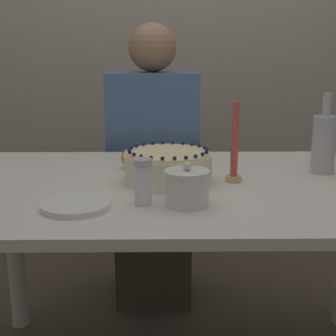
{
  "coord_description": "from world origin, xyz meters",
  "views": [
    {
      "loc": [
        -0.08,
        -1.41,
        1.15
      ],
      "look_at": [
        -0.06,
        0.01,
        0.79
      ],
      "focal_mm": 50.0,
      "sensor_mm": 36.0,
      "label": 1
    }
  ],
  "objects": [
    {
      "name": "sugar_shaker",
      "position": [
        -0.13,
        -0.22,
        0.81
      ],
      "size": [
        0.05,
        0.05,
        0.13
      ],
      "color": "white",
      "rests_on": "dining_table"
    },
    {
      "name": "cake",
      "position": [
        -0.06,
        0.01,
        0.8
      ],
      "size": [
        0.28,
        0.28,
        0.11
      ],
      "color": "#EFE5CC",
      "rests_on": "dining_table"
    },
    {
      "name": "person_man_blue_shirt",
      "position": [
        -0.12,
        0.66,
        0.56
      ],
      "size": [
        0.4,
        0.34,
        1.27
      ],
      "rotation": [
        0.0,
        0.0,
        3.14
      ],
      "color": "#473D33",
      "rests_on": "ground_plane"
    },
    {
      "name": "dining_table",
      "position": [
        0.0,
        0.0,
        0.64
      ],
      "size": [
        1.51,
        0.92,
        0.75
      ],
      "color": "beige",
      "rests_on": "ground_plane"
    },
    {
      "name": "plate_stack",
      "position": [
        -0.31,
        -0.25,
        0.76
      ],
      "size": [
        0.18,
        0.18,
        0.02
      ],
      "color": "silver",
      "rests_on": "dining_table"
    },
    {
      "name": "bottle",
      "position": [
        0.46,
        0.11,
        0.85
      ],
      "size": [
        0.08,
        0.08,
        0.27
      ],
      "color": "#B2B7BC",
      "rests_on": "dining_table"
    },
    {
      "name": "sugar_bowl",
      "position": [
        -0.01,
        -0.22,
        0.8
      ],
      "size": [
        0.12,
        0.12,
        0.12
      ],
      "color": "silver",
      "rests_on": "dining_table"
    },
    {
      "name": "wall_behind",
      "position": [
        0.0,
        1.4,
        1.3
      ],
      "size": [
        8.0,
        0.05,
        2.6
      ],
      "color": "#ADA393",
      "rests_on": "ground_plane"
    },
    {
      "name": "candle",
      "position": [
        0.14,
        0.01,
        0.85
      ],
      "size": [
        0.05,
        0.05,
        0.25
      ],
      "color": "tan",
      "rests_on": "dining_table"
    },
    {
      "name": "orange_fruit_1",
      "position": [
        -0.19,
        0.18,
        0.78
      ],
      "size": [
        0.07,
        0.07,
        0.07
      ],
      "color": "orange",
      "rests_on": "dining_table"
    }
  ]
}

